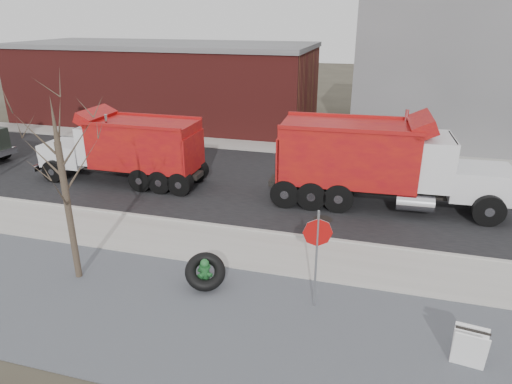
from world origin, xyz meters
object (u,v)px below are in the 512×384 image
(fire_hydrant, at_px, (205,274))
(dump_truck_red_a, at_px, (379,160))
(sandwich_board, at_px, (470,348))
(truck_tire, at_px, (205,272))
(dump_truck_red_b, at_px, (127,147))
(stop_sign, at_px, (317,243))

(fire_hydrant, xyz_separation_m, dump_truck_red_a, (4.29, 7.27, 1.45))
(fire_hydrant, bearing_deg, sandwich_board, 9.59)
(truck_tire, relative_size, sandwich_board, 1.55)
(truck_tire, distance_m, dump_truck_red_b, 9.56)
(sandwich_board, xyz_separation_m, dump_truck_red_b, (-12.93, 8.34, 1.13))
(fire_hydrant, xyz_separation_m, truck_tire, (0.02, -0.03, 0.10))
(stop_sign, height_order, sandwich_board, stop_sign)
(dump_truck_red_a, bearing_deg, fire_hydrant, -123.31)
(truck_tire, distance_m, sandwich_board, 6.64)
(truck_tire, bearing_deg, stop_sign, -1.42)
(fire_hydrant, bearing_deg, dump_truck_red_a, 80.96)
(stop_sign, bearing_deg, dump_truck_red_a, 87.38)
(fire_hydrant, xyz_separation_m, dump_truck_red_b, (-6.40, 6.96, 1.24))
(dump_truck_red_a, bearing_deg, truck_tire, -123.08)
(truck_tire, xyz_separation_m, stop_sign, (3.02, -0.07, 1.36))
(fire_hydrant, xyz_separation_m, sandwich_board, (6.53, -1.37, 0.11))
(stop_sign, bearing_deg, fire_hydrant, -174.93)
(truck_tire, distance_m, dump_truck_red_a, 8.56)
(stop_sign, bearing_deg, sandwich_board, -13.09)
(fire_hydrant, relative_size, stop_sign, 0.32)
(dump_truck_red_b, bearing_deg, sandwich_board, 147.05)
(stop_sign, xyz_separation_m, dump_truck_red_a, (1.24, 7.37, -0.00))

